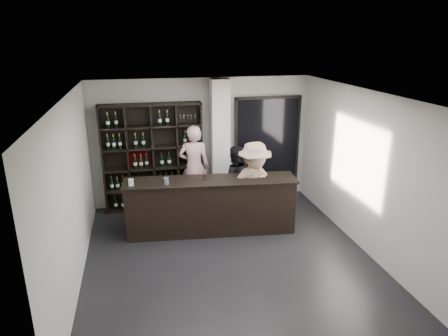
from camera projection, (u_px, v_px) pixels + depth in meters
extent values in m
cube|color=black|center=(229.00, 259.00, 7.12)|extent=(5.00, 5.50, 0.01)
cube|color=silver|center=(220.00, 144.00, 9.02)|extent=(0.40, 0.40, 2.90)
cube|color=black|center=(267.00, 141.00, 9.48)|extent=(1.60, 0.08, 2.10)
cube|color=black|center=(267.00, 141.00, 9.48)|extent=(1.48, 0.02, 1.98)
cube|color=black|center=(211.00, 207.00, 7.94)|extent=(3.30, 0.62, 1.08)
cube|color=black|center=(211.00, 180.00, 7.77)|extent=(3.38, 0.70, 0.03)
imported|color=#F6C0C7|center=(194.00, 167.00, 8.99)|extent=(0.77, 0.57, 1.92)
imported|color=black|center=(234.00, 180.00, 8.70)|extent=(0.79, 0.63, 1.55)
imported|color=#A18069|center=(254.00, 187.00, 7.96)|extent=(1.24, 0.80, 1.83)
cylinder|color=#9AACB8|center=(166.00, 181.00, 7.51)|extent=(0.12, 0.12, 0.13)
cube|color=white|center=(262.00, 176.00, 7.95)|extent=(0.13, 0.13, 0.02)
cube|color=white|center=(131.00, 182.00, 7.43)|extent=(0.09, 0.05, 0.14)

